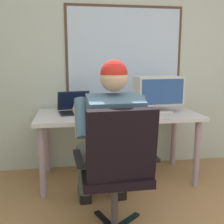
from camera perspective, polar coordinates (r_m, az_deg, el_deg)
name	(u,v)px	position (r m, az deg, el deg)	size (l,w,h in m)	color
wall_rear	(129,49)	(3.26, 3.52, 12.79)	(4.57, 0.08, 2.76)	#B2C6B9
desk	(117,121)	(2.86, 1.12, -1.79)	(1.64, 0.76, 0.72)	gray
office_chair	(118,165)	(1.89, 1.18, -10.81)	(0.58, 0.56, 0.97)	black
person_seated	(110,139)	(2.10, -0.44, -5.70)	(0.55, 0.81, 1.26)	#414D47
crt_monitor	(158,91)	(2.91, 9.50, 4.28)	(0.50, 0.29, 0.37)	beige
laptop	(75,107)	(2.88, -7.65, 1.03)	(0.38, 0.34, 0.22)	black
wine_glass	(103,106)	(2.61, -1.87, 1.21)	(0.08, 0.08, 0.15)	silver
desk_speaker	(109,102)	(2.98, -0.65, 2.12)	(0.07, 0.09, 0.18)	black
cd_case	(127,115)	(2.69, 3.19, -0.69)	(0.16, 0.14, 0.01)	#8B2869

